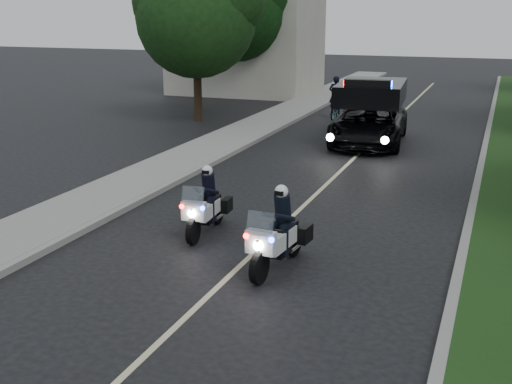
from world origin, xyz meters
TOP-DOWN VIEW (x-y plane):
  - ground at (0.00, 0.00)m, footprint 120.00×120.00m
  - curb_right at (4.10, 10.00)m, footprint 0.20×60.00m
  - grass_verge at (4.80, 10.00)m, footprint 1.20×60.00m
  - curb_left at (-4.10, 10.00)m, footprint 0.20×60.00m
  - sidewalk_left at (-5.20, 10.00)m, footprint 2.00×60.00m
  - building_far at (-10.00, 26.00)m, footprint 8.00×6.00m
  - lane_marking at (0.00, 10.00)m, footprint 0.12×50.00m
  - police_moto_left at (-1.47, 1.58)m, footprint 0.75×1.87m
  - police_moto_right at (0.73, 0.14)m, footprint 0.88×2.02m
  - police_suv at (-0.05, 13.06)m, footprint 2.99×5.68m
  - bicycle at (-2.65, 18.36)m, footprint 0.57×1.55m
  - cyclist at (-2.65, 18.36)m, footprint 0.65×0.46m
  - tree_left_near at (-8.29, 15.60)m, footprint 6.28×6.28m
  - tree_left_far at (-9.41, 23.55)m, footprint 6.52×6.52m

SIDE VIEW (x-z plane):
  - ground at x=0.00m, z-range 0.00..0.00m
  - police_moto_left at x=-1.47m, z-range -0.78..0.78m
  - police_moto_right at x=0.73m, z-range -0.84..0.84m
  - police_suv at x=-0.05m, z-range -1.33..1.33m
  - bicycle at x=-2.65m, z-range -0.40..0.40m
  - cyclist at x=-2.65m, z-range -0.87..0.87m
  - tree_left_near at x=-8.29m, z-range -4.39..4.39m
  - tree_left_far at x=-9.41m, z-range -4.61..4.61m
  - lane_marking at x=0.00m, z-range 0.00..0.01m
  - curb_right at x=4.10m, z-range 0.00..0.15m
  - curb_left at x=-4.10m, z-range 0.00..0.15m
  - grass_verge at x=4.80m, z-range 0.00..0.16m
  - sidewalk_left at x=-5.20m, z-range 0.00..0.16m
  - building_far at x=-10.00m, z-range 0.00..7.00m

